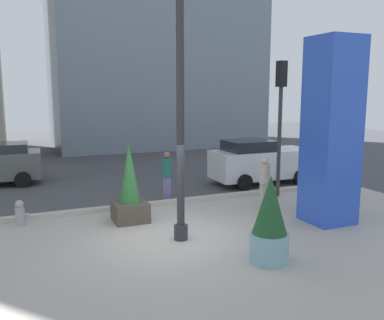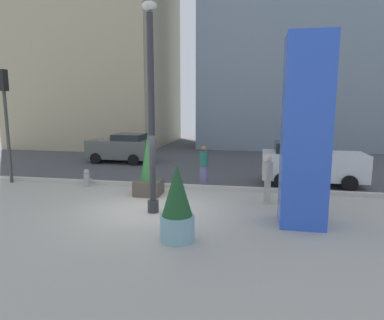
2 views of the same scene
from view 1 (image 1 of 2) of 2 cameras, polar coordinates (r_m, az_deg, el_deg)
ground_plane at (r=14.82m, az=-7.93°, el=-5.63°), size 60.00×60.00×0.00m
plaza_pavement at (r=9.45m, az=1.87°, el=-14.39°), size 18.00×10.00×0.02m
curb_strip at (r=13.98m, az=-6.99°, el=-6.19°), size 18.00×0.24×0.16m
lamp_post at (r=10.35m, az=-1.60°, el=5.69°), size 0.44×0.44×6.45m
art_pillar_blue at (r=12.57m, az=18.57°, el=3.68°), size 1.25×1.25×5.34m
potted_plant_by_pillar at (r=9.49m, az=10.61°, el=-8.38°), size 0.88×0.88×2.01m
potted_plant_near_right at (r=12.37m, az=-8.54°, el=-4.20°), size 0.98×0.98×2.36m
fire_hydrant at (r=12.98m, az=-22.53°, el=-6.73°), size 0.36×0.26×0.75m
traffic_light_corner at (r=15.23m, az=12.02°, el=7.13°), size 0.28×0.42×4.88m
car_far_lane at (r=17.59m, az=9.37°, el=-0.22°), size 4.27×1.96×1.84m
pedestrian_crossing at (r=14.69m, az=-3.47°, el=-1.82°), size 0.46×0.46×1.73m
pedestrian_by_curb at (r=13.86m, az=9.90°, el=-2.68°), size 0.40×0.40×1.71m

